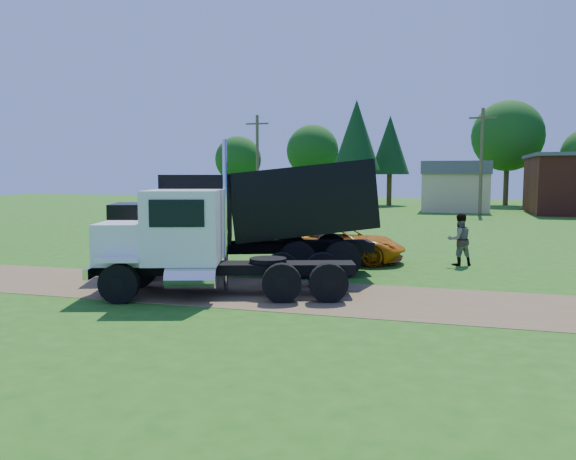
# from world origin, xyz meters

# --- Properties ---
(ground) EXTENTS (140.00, 140.00, 0.00)m
(ground) POSITION_xyz_m (0.00, 0.00, 0.00)
(ground) COLOR #235B13
(ground) RESTS_ON ground
(dirt_track) EXTENTS (120.00, 4.20, 0.01)m
(dirt_track) POSITION_xyz_m (0.00, 0.00, 0.01)
(dirt_track) COLOR brown
(dirt_track) RESTS_ON ground
(white_semi_tractor) EXTENTS (7.55, 4.35, 4.47)m
(white_semi_tractor) POSITION_xyz_m (-3.61, -0.82, 1.53)
(white_semi_tractor) COLOR black
(white_semi_tractor) RESTS_ON ground
(black_dump_truck) EXTENTS (9.26, 5.73, 3.98)m
(black_dump_truck) POSITION_xyz_m (-3.01, 3.10, 2.19)
(black_dump_truck) COLOR black
(black_dump_truck) RESTS_ON ground
(orange_pickup) EXTENTS (5.25, 2.47, 1.45)m
(orange_pickup) POSITION_xyz_m (-0.65, 6.56, 0.73)
(orange_pickup) COLOR #D07109
(orange_pickup) RESTS_ON ground
(spectator_b) EXTENTS (1.19, 1.09, 1.97)m
(spectator_b) POSITION_xyz_m (3.95, 6.90, 0.98)
(spectator_b) COLOR #999999
(spectator_b) RESTS_ON ground
(tan_shed) EXTENTS (6.20, 5.40, 4.70)m
(tan_shed) POSITION_xyz_m (4.00, 40.00, 2.42)
(tan_shed) COLOR tan
(tan_shed) RESTS_ON ground
(utility_poles) EXTENTS (42.20, 0.28, 9.00)m
(utility_poles) POSITION_xyz_m (6.00, 35.00, 4.71)
(utility_poles) COLOR brown
(utility_poles) RESTS_ON ground
(tree_row) EXTENTS (53.78, 15.25, 11.74)m
(tree_row) POSITION_xyz_m (7.53, 50.51, 6.96)
(tree_row) COLOR #392C17
(tree_row) RESTS_ON ground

